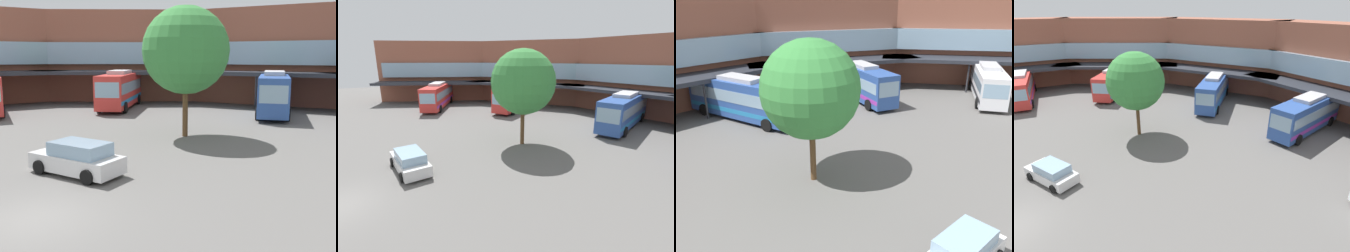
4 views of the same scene
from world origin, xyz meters
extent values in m
cube|color=#93543F|center=(24.58, 27.00, 5.28)|extent=(18.66, 17.75, 10.55)
cube|color=#8CADC6|center=(24.18, 26.55, 5.63)|extent=(17.36, 16.60, 2.46)
cube|color=#282B33|center=(21.22, 23.30, 3.52)|extent=(17.32, 16.27, 0.40)
cylinder|color=#2D2D33|center=(20.14, 22.12, 1.76)|extent=(0.20, 0.20, 3.52)
cube|color=#93543F|center=(8.90, 35.41, 5.28)|extent=(20.64, 10.64, 10.55)
cube|color=#8CADC6|center=(8.75, 34.83, 5.63)|extent=(18.78, 10.39, 2.46)
cube|color=#282B33|center=(7.68, 30.56, 3.52)|extent=(20.16, 8.70, 0.40)
cylinder|color=#2D2D33|center=(7.29, 29.01, 1.76)|extent=(0.20, 0.20, 3.52)
cube|color=#282B33|center=(-7.68, 30.56, 3.52)|extent=(20.16, 8.70, 0.40)
cylinder|color=#2D2D33|center=(-7.29, 29.01, 1.76)|extent=(0.20, 0.20, 3.52)
cube|color=white|center=(19.71, 19.19, 1.88)|extent=(10.02, 9.53, 3.06)
cube|color=#8CADC6|center=(19.71, 19.19, 2.25)|extent=(9.56, 9.11, 0.98)
cube|color=black|center=(19.71, 19.19, 1.02)|extent=(9.88, 9.40, 0.37)
cube|color=#8CADC6|center=(15.60, 15.40, 2.25)|extent=(1.61, 1.73, 1.35)
cube|color=#B2B2B7|center=(19.71, 19.19, 3.59)|extent=(4.20, 4.07, 0.36)
cylinder|color=black|center=(17.76, 15.65, 0.55)|extent=(1.01, 0.97, 1.10)
cylinder|color=black|center=(16.03, 17.53, 0.55)|extent=(1.01, 0.97, 1.10)
cylinder|color=black|center=(23.40, 20.86, 0.55)|extent=(1.01, 0.97, 1.10)
cylinder|color=black|center=(21.67, 22.74, 0.55)|extent=(1.01, 0.97, 1.10)
cube|color=#2D519E|center=(-4.49, 27.15, 1.98)|extent=(7.25, 11.62, 3.25)
cube|color=#8CADC6|center=(-4.49, 27.15, 2.37)|extent=(7.00, 11.01, 1.04)
cube|color=#267FBF|center=(-4.49, 27.15, 1.07)|extent=(7.17, 11.42, 0.39)
cube|color=#8CADC6|center=(-2.02, 21.92, 2.37)|extent=(2.04, 1.05, 1.43)
cube|color=#B2B2B7|center=(-4.49, 27.15, 3.78)|extent=(3.38, 4.55, 0.36)
cylinder|color=black|center=(-1.66, 24.09, 0.55)|extent=(0.74, 1.12, 1.10)
cylinder|color=black|center=(-3.92, 23.02, 0.55)|extent=(0.74, 1.12, 1.10)
cylinder|color=black|center=(-5.06, 31.27, 0.55)|extent=(0.74, 1.12, 1.10)
cylinder|color=black|center=(-7.32, 30.20, 0.55)|extent=(0.74, 1.12, 1.10)
cube|color=#2D519E|center=(8.17, 26.27, 1.97)|extent=(3.76, 10.70, 3.25)
cube|color=#8CADC6|center=(8.17, 26.27, 2.36)|extent=(3.73, 10.08, 1.04)
cube|color=purple|center=(8.17, 26.27, 1.06)|extent=(3.76, 10.50, 0.39)
cube|color=#8CADC6|center=(7.51, 21.13, 2.36)|extent=(2.15, 0.39, 1.43)
cube|color=#B2B2B7|center=(8.17, 26.27, 3.78)|extent=(2.18, 3.96, 0.36)
cylinder|color=black|center=(8.93, 22.58, 0.55)|extent=(0.44, 1.13, 1.10)
cylinder|color=black|center=(6.51, 22.90, 0.55)|extent=(0.44, 1.13, 1.10)
cylinder|color=black|center=(9.84, 29.65, 0.55)|extent=(0.44, 1.13, 1.10)
cylinder|color=black|center=(7.41, 29.96, 0.55)|extent=(0.44, 1.13, 1.10)
cube|color=#8CADC6|center=(-2.76, 3.99, 1.23)|extent=(2.87, 2.00, 0.60)
cylinder|color=black|center=(-1.72, 5.07, 0.33)|extent=(0.69, 0.33, 0.66)
cylinder|color=brown|center=(-4.48, 13.87, 2.06)|extent=(0.36, 0.36, 4.13)
sphere|color=#38843D|center=(-4.48, 13.87, 5.70)|extent=(5.70, 5.70, 5.70)
camera|label=1|loc=(11.23, -6.30, 5.35)|focal=41.31mm
camera|label=2|loc=(14.29, 3.19, 7.77)|focal=26.12mm
camera|label=3|loc=(-13.22, -2.97, 10.66)|focal=37.04mm
camera|label=4|loc=(16.34, -2.50, 12.51)|focal=29.22mm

